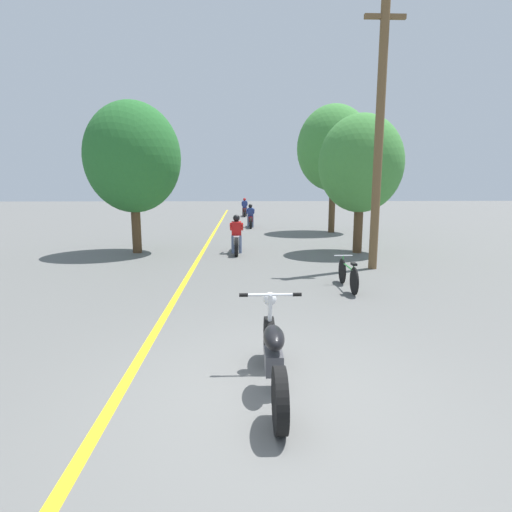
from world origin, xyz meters
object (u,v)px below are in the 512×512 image
(roadside_tree_right_far, at_px, (334,148))
(roadside_tree_left, at_px, (133,158))
(motorcycle_rider_lead, at_px, (237,238))
(motorcycle_rider_mid, at_px, (250,218))
(motorcycle_rider_far, at_px, (245,209))
(roadside_tree_right_near, at_px, (361,164))
(utility_pole, at_px, (379,134))
(motorcycle_foreground, at_px, (273,356))
(bicycle_parked, at_px, (348,275))

(roadside_tree_right_far, relative_size, roadside_tree_left, 1.22)
(motorcycle_rider_lead, relative_size, motorcycle_rider_mid, 0.97)
(motorcycle_rider_far, bearing_deg, motorcycle_rider_mid, -88.25)
(roadside_tree_right_near, bearing_deg, roadside_tree_left, 178.07)
(utility_pole, relative_size, motorcycle_rider_lead, 3.68)
(roadside_tree_right_near, height_order, roadside_tree_right_far, roadside_tree_right_far)
(roadside_tree_right_far, relative_size, motorcycle_foreground, 2.95)
(roadside_tree_right_far, relative_size, motorcycle_rider_far, 2.92)
(utility_pole, xyz_separation_m, roadside_tree_left, (-7.53, 3.08, -0.44))
(roadside_tree_right_far, distance_m, motorcycle_rider_mid, 6.15)
(motorcycle_rider_mid, height_order, bicycle_parked, motorcycle_rider_mid)
(roadside_tree_left, height_order, motorcycle_foreground, roadside_tree_left)
(roadside_tree_right_near, bearing_deg, utility_pole, -97.35)
(utility_pole, relative_size, motorcycle_rider_far, 3.36)
(motorcycle_rider_mid, bearing_deg, motorcycle_rider_far, 91.75)
(bicycle_parked, bearing_deg, motorcycle_foreground, -114.49)
(roadside_tree_left, relative_size, motorcycle_rider_mid, 2.55)
(motorcycle_rider_lead, bearing_deg, motorcycle_foreground, -86.83)
(roadside_tree_left, height_order, bicycle_parked, roadside_tree_left)
(roadside_tree_right_far, bearing_deg, roadside_tree_left, -143.77)
(roadside_tree_right_near, bearing_deg, bicycle_parked, -108.37)
(utility_pole, height_order, motorcycle_rider_far, utility_pole)
(motorcycle_rider_lead, height_order, motorcycle_rider_far, motorcycle_rider_far)
(roadside_tree_left, xyz_separation_m, motorcycle_foreground, (4.10, -9.96, -2.89))
(motorcycle_rider_lead, distance_m, motorcycle_rider_far, 17.72)
(utility_pole, bearing_deg, motorcycle_rider_mid, 105.40)
(roadside_tree_right_far, bearing_deg, motorcycle_rider_lead, -127.24)
(utility_pole, relative_size, roadside_tree_left, 1.40)
(roadside_tree_right_far, xyz_separation_m, motorcycle_rider_lead, (-4.83, -6.35, -3.70))
(roadside_tree_left, height_order, motorcycle_rider_lead, roadside_tree_left)
(roadside_tree_left, height_order, motorcycle_rider_mid, roadside_tree_left)
(motorcycle_rider_mid, relative_size, motorcycle_rider_far, 0.94)
(roadside_tree_right_near, height_order, roadside_tree_left, roadside_tree_left)
(roadside_tree_right_near, relative_size, motorcycle_rider_mid, 2.34)
(motorcycle_foreground, bearing_deg, roadside_tree_left, 112.38)
(roadside_tree_right_far, bearing_deg, motorcycle_foreground, -104.90)
(motorcycle_rider_lead, bearing_deg, roadside_tree_right_near, -0.85)
(roadside_tree_right_near, bearing_deg, motorcycle_rider_far, 102.37)
(bicycle_parked, bearing_deg, roadside_tree_right_far, 79.23)
(motorcycle_rider_lead, xyz_separation_m, motorcycle_rider_far, (0.43, 17.71, 0.02))
(roadside_tree_right_near, distance_m, roadside_tree_left, 7.90)
(motorcycle_rider_lead, bearing_deg, roadside_tree_left, 176.75)
(roadside_tree_left, bearing_deg, motorcycle_rider_mid, 64.14)
(motorcycle_rider_lead, xyz_separation_m, bicycle_parked, (2.64, -5.16, -0.19))
(utility_pole, distance_m, motorcycle_rider_mid, 12.73)
(utility_pole, height_order, motorcycle_rider_mid, utility_pole)
(roadside_tree_right_far, height_order, motorcycle_foreground, roadside_tree_right_far)
(roadside_tree_left, distance_m, motorcycle_foreground, 11.16)
(roadside_tree_right_far, distance_m, bicycle_parked, 12.34)
(motorcycle_rider_lead, height_order, motorcycle_rider_mid, motorcycle_rider_lead)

